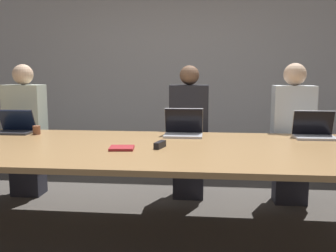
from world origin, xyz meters
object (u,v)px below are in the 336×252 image
at_px(laptop_far_right, 314,130).
at_px(laptop_far_center, 184,128).
at_px(cup_far_left, 37,130).
at_px(stapler, 160,145).
at_px(person_far_left, 26,132).
at_px(person_far_center, 189,135).
at_px(person_far_right, 292,136).
at_px(laptop_far_left, 16,126).

bearing_deg(laptop_far_right, laptop_far_center, -179.64).
bearing_deg(cup_far_left, laptop_far_right, 1.54).
height_order(cup_far_left, stapler, cup_far_left).
xyz_separation_m(person_far_left, laptop_far_center, (1.73, -0.40, 0.14)).
bearing_deg(person_far_center, laptop_far_right, -23.04).
relative_size(laptop_far_right, stapler, 2.29).
distance_m(person_far_left, person_far_right, 2.80).
distance_m(laptop_far_left, laptop_far_center, 1.62).
bearing_deg(person_far_right, person_far_left, -179.54).
relative_size(cup_far_left, stapler, 0.52).
distance_m(person_far_right, stapler, 1.58).
height_order(cup_far_left, laptop_far_center, laptop_far_center).
bearing_deg(cup_far_left, person_far_center, 21.34).
bearing_deg(person_far_left, laptop_far_right, -7.81).
bearing_deg(laptop_far_left, laptop_far_right, 0.16).
bearing_deg(laptop_far_left, person_far_right, 9.00).
bearing_deg(laptop_far_right, cup_far_left, -178.46).
height_order(laptop_far_left, laptop_far_right, laptop_far_right).
bearing_deg(laptop_far_right, stapler, -155.97).
height_order(person_far_left, person_far_right, person_far_right).
bearing_deg(stapler, cup_far_left, 173.15).
height_order(person_far_left, laptop_far_center, person_far_left).
bearing_deg(person_far_center, cup_far_left, -158.66).
xyz_separation_m(laptop_far_left, laptop_far_center, (1.62, 0.00, 0.01)).
xyz_separation_m(person_far_center, person_far_right, (1.04, -0.06, 0.01)).
bearing_deg(stapler, person_far_right, 55.32).
xyz_separation_m(person_far_left, stapler, (1.58, -0.98, 0.09)).
bearing_deg(person_far_right, laptop_far_left, -171.00).
height_order(laptop_far_left, stapler, laptop_far_left).
distance_m(laptop_far_center, person_far_center, 0.51).
bearing_deg(laptop_far_left, cup_far_left, -14.28).
xyz_separation_m(laptop_far_center, person_far_right, (1.07, 0.43, -0.13)).
bearing_deg(person_far_center, laptop_far_center, -93.29).
relative_size(person_far_left, person_far_center, 1.01).
bearing_deg(person_far_right, laptop_far_right, -77.43).
xyz_separation_m(laptop_far_left, person_far_right, (2.70, 0.43, -0.12)).
distance_m(laptop_far_center, laptop_far_right, 1.17).
xyz_separation_m(person_far_center, stapler, (-0.18, -1.07, 0.10)).
bearing_deg(person_far_right, stapler, -140.54).
bearing_deg(person_far_left, laptop_far_center, -13.18).
xyz_separation_m(cup_far_left, person_far_right, (2.46, 0.49, -0.10)).
distance_m(laptop_far_center, stapler, 0.60).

